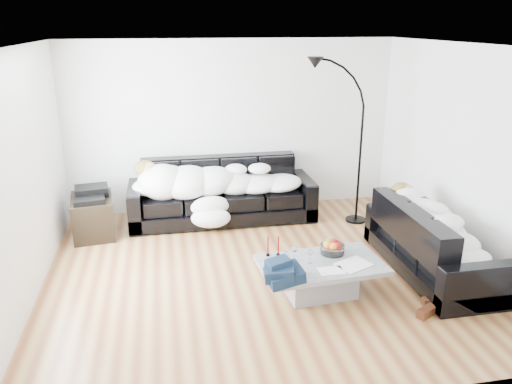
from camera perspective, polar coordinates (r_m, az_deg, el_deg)
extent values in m
plane|color=brown|center=(6.05, 0.54, -9.01)|extent=(5.00, 5.00, 0.00)
cube|color=silver|center=(7.71, -2.72, 7.47)|extent=(5.00, 0.02, 2.60)
cube|color=silver|center=(5.65, -25.17, 1.32)|extent=(0.02, 4.50, 2.60)
cube|color=silver|center=(6.51, 22.76, 3.82)|extent=(0.02, 4.50, 2.60)
plane|color=white|center=(5.34, 0.62, 16.43)|extent=(5.00, 5.00, 0.00)
cube|color=black|center=(7.42, -3.91, 0.13)|extent=(2.72, 0.94, 0.89)
cube|color=black|center=(6.24, 19.54, -5.17)|extent=(0.85, 1.99, 0.80)
ellipsoid|color=#0C5A39|center=(6.60, 16.80, -0.59)|extent=(0.42, 0.38, 0.20)
cube|color=#939699|center=(5.53, 7.39, -9.78)|extent=(1.37, 0.87, 0.38)
cylinder|color=white|center=(5.63, 8.73, -6.17)|extent=(0.30, 0.30, 0.17)
cylinder|color=white|center=(5.42, 4.41, -7.01)|extent=(0.09, 0.09, 0.17)
cylinder|color=white|center=(5.29, 3.43, -7.64)|extent=(0.08, 0.08, 0.17)
cylinder|color=white|center=(5.38, 6.17, -7.34)|extent=(0.08, 0.08, 0.15)
cylinder|color=maroon|center=(5.50, 1.37, -6.24)|extent=(0.05, 0.05, 0.23)
cylinder|color=maroon|center=(5.50, 2.56, -6.21)|extent=(0.04, 0.04, 0.23)
cube|color=silver|center=(5.45, 11.07, -8.09)|extent=(0.44, 0.39, 0.01)
cube|color=silver|center=(5.28, 8.58, -8.86)|extent=(0.26, 0.19, 0.01)
cube|color=black|center=(7.29, -18.10, -2.63)|extent=(0.63, 0.85, 0.54)
cube|color=black|center=(7.17, -18.37, -0.13)|extent=(0.49, 0.40, 0.13)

